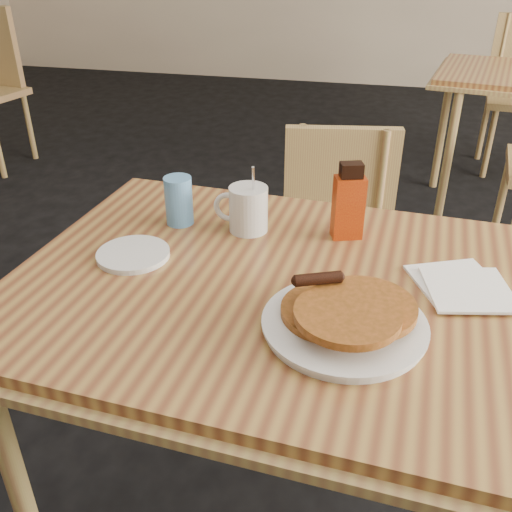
{
  "coord_description": "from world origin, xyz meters",
  "views": [
    {
      "loc": [
        0.18,
        -0.95,
        1.37
      ],
      "look_at": [
        -0.05,
        0.03,
        0.79
      ],
      "focal_mm": 40.0,
      "sensor_mm": 36.0,
      "label": 1
    }
  ],
  "objects_px": {
    "coffee_mug": "(247,208)",
    "syrup_bottle": "(348,204)",
    "main_table": "(310,303)",
    "chair_main_far": "(334,234)",
    "blue_tumbler": "(179,201)",
    "pancake_plate": "(345,318)"
  },
  "relations": [
    {
      "from": "main_table",
      "to": "pancake_plate",
      "type": "height_order",
      "value": "pancake_plate"
    },
    {
      "from": "main_table",
      "to": "syrup_bottle",
      "type": "height_order",
      "value": "syrup_bottle"
    },
    {
      "from": "chair_main_far",
      "to": "syrup_bottle",
      "type": "distance_m",
      "value": 0.62
    },
    {
      "from": "coffee_mug",
      "to": "blue_tumbler",
      "type": "relative_size",
      "value": 1.46
    },
    {
      "from": "main_table",
      "to": "blue_tumbler",
      "type": "relative_size",
      "value": 11.26
    },
    {
      "from": "pancake_plate",
      "to": "blue_tumbler",
      "type": "relative_size",
      "value": 2.53
    },
    {
      "from": "chair_main_far",
      "to": "blue_tumbler",
      "type": "height_order",
      "value": "blue_tumbler"
    },
    {
      "from": "chair_main_far",
      "to": "syrup_bottle",
      "type": "bearing_deg",
      "value": -92.19
    },
    {
      "from": "main_table",
      "to": "chair_main_far",
      "type": "relative_size",
      "value": 1.59
    },
    {
      "from": "syrup_bottle",
      "to": "blue_tumbler",
      "type": "distance_m",
      "value": 0.4
    },
    {
      "from": "chair_main_far",
      "to": "syrup_bottle",
      "type": "xyz_separation_m",
      "value": [
        0.07,
        -0.51,
        0.34
      ]
    },
    {
      "from": "chair_main_far",
      "to": "coffee_mug",
      "type": "height_order",
      "value": "coffee_mug"
    },
    {
      "from": "blue_tumbler",
      "to": "syrup_bottle",
      "type": "bearing_deg",
      "value": 3.07
    },
    {
      "from": "blue_tumbler",
      "to": "main_table",
      "type": "bearing_deg",
      "value": -30.46
    },
    {
      "from": "main_table",
      "to": "chair_main_far",
      "type": "height_order",
      "value": "chair_main_far"
    },
    {
      "from": "syrup_bottle",
      "to": "main_table",
      "type": "bearing_deg",
      "value": -120.09
    },
    {
      "from": "chair_main_far",
      "to": "coffee_mug",
      "type": "distance_m",
      "value": 0.64
    },
    {
      "from": "coffee_mug",
      "to": "main_table",
      "type": "bearing_deg",
      "value": -28.1
    },
    {
      "from": "main_table",
      "to": "coffee_mug",
      "type": "relative_size",
      "value": 7.74
    },
    {
      "from": "chair_main_far",
      "to": "syrup_bottle",
      "type": "height_order",
      "value": "syrup_bottle"
    },
    {
      "from": "coffee_mug",
      "to": "syrup_bottle",
      "type": "distance_m",
      "value": 0.23
    },
    {
      "from": "pancake_plate",
      "to": "coffee_mug",
      "type": "bearing_deg",
      "value": 128.1
    }
  ]
}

